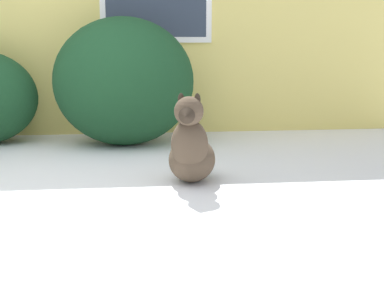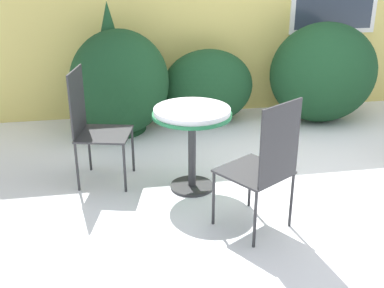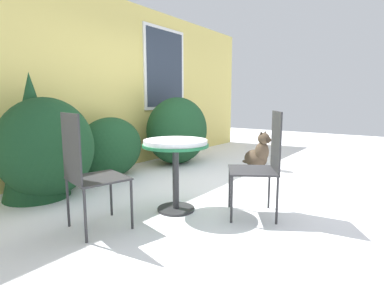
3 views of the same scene
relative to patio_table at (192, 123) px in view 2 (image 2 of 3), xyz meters
name	(u,v)px [view 2 (image 2 of 3)]	position (x,y,z in m)	size (l,w,h in m)	color
ground_plane	(303,179)	(1.09, -0.02, -0.64)	(16.00, 16.00, 0.00)	white
shrub_left	(120,83)	(-0.57, 1.56, -0.03)	(1.14, 1.05, 1.23)	#194223
shrub_middle	(208,87)	(0.51, 1.71, -0.17)	(1.13, 0.67, 0.93)	#194223
shrub_right	(323,73)	(1.93, 1.53, -0.02)	(1.36, 0.96, 1.24)	#194223
evergreen_bush	(111,68)	(-0.66, 1.67, 0.12)	(0.77, 0.77, 1.52)	#194223
patio_table	(192,123)	(0.00, 0.00, 0.00)	(0.70, 0.70, 0.77)	#2D2D30
patio_chair_near_table	(93,123)	(-0.87, 0.31, -0.06)	(0.56, 0.56, 1.08)	#2D2D30
patio_chair_far_side	(264,163)	(0.41, -0.80, -0.06)	(0.65, 0.65, 1.08)	#2D2D30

